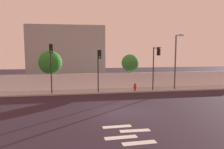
# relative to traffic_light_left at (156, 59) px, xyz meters

# --- Properties ---
(ground_plane) EXTENTS (80.00, 80.00, 0.00)m
(ground_plane) POSITION_rel_traffic_light_left_xyz_m (-5.48, -7.05, -3.66)
(ground_plane) COLOR #271B27
(sidewalk) EXTENTS (36.00, 2.40, 0.15)m
(sidewalk) POSITION_rel_traffic_light_left_xyz_m (-5.48, 1.15, -3.58)
(sidewalk) COLOR #A8A8A8
(sidewalk) RESTS_ON ground
(perimeter_wall) EXTENTS (36.00, 0.18, 1.80)m
(perimeter_wall) POSITION_rel_traffic_light_left_xyz_m (-5.48, 2.44, -2.61)
(perimeter_wall) COLOR white
(perimeter_wall) RESTS_ON sidewalk
(crosswalk_marking) EXTENTS (2.84, 3.05, 0.01)m
(crosswalk_marking) POSITION_rel_traffic_light_left_xyz_m (-6.04, -11.58, -3.66)
(crosswalk_marking) COLOR silver
(crosswalk_marking) RESTS_ON ground
(traffic_light_left) EXTENTS (0.47, 1.18, 4.83)m
(traffic_light_left) POSITION_rel_traffic_light_left_xyz_m (0.00, 0.00, 0.00)
(traffic_light_left) COLOR black
(traffic_light_left) RESTS_ON sidewalk
(traffic_light_center) EXTENTS (0.34, 1.49, 4.53)m
(traffic_light_center) POSITION_rel_traffic_light_left_xyz_m (-6.36, -0.18, -0.19)
(traffic_light_center) COLOR black
(traffic_light_center) RESTS_ON sidewalk
(traffic_light_right) EXTENTS (0.36, 1.13, 5.12)m
(traffic_light_right) POSITION_rel_traffic_light_left_xyz_m (-11.21, 0.04, 0.19)
(traffic_light_right) COLOR black
(traffic_light_right) RESTS_ON sidewalk
(street_lamp_curbside) EXTENTS (0.84, 2.24, 6.20)m
(street_lamp_curbside) POSITION_rel_traffic_light_left_xyz_m (2.53, 0.37, 0.23)
(street_lamp_curbside) COLOR #4C4C51
(street_lamp_curbside) RESTS_ON sidewalk
(fire_hydrant) EXTENTS (0.44, 0.26, 0.83)m
(fire_hydrant) POSITION_rel_traffic_light_left_xyz_m (-2.26, 0.37, -3.07)
(fire_hydrant) COLOR red
(fire_hydrant) RESTS_ON sidewalk
(roadside_tree_leftmost) EXTENTS (2.73, 2.73, 4.59)m
(roadside_tree_leftmost) POSITION_rel_traffic_light_left_xyz_m (-11.63, 3.38, -0.45)
(roadside_tree_leftmost) COLOR brown
(roadside_tree_leftmost) RESTS_ON ground
(roadside_tree_midleft) EXTENTS (2.15, 2.15, 4.14)m
(roadside_tree_midleft) POSITION_rel_traffic_light_left_xyz_m (-2.06, 3.38, -0.62)
(roadside_tree_midleft) COLOR brown
(roadside_tree_midleft) RESTS_ON ground
(low_building_distant) EXTENTS (12.75, 6.00, 8.69)m
(low_building_distant) POSITION_rel_traffic_light_left_xyz_m (-10.10, 16.44, 0.68)
(low_building_distant) COLOR #979797
(low_building_distant) RESTS_ON ground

